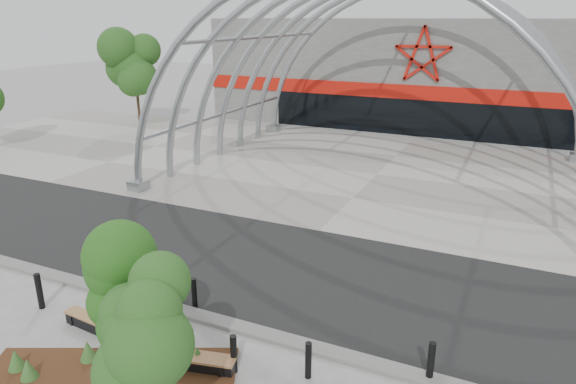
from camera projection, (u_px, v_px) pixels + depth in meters
ground at (229, 320)px, 14.54m from camera, size 140.00×140.00×0.00m
road at (282, 268)px, 17.54m from camera, size 140.00×7.00×0.02m
forecourt at (377, 175)px, 27.84m from camera, size 60.00×17.00×0.04m
kerb at (224, 323)px, 14.31m from camera, size 60.00×0.50×0.12m
arena_building at (439, 70)px, 41.95m from camera, size 34.00×15.24×8.00m
vault_canopy at (377, 175)px, 27.84m from camera, size 20.80×15.80×20.36m
planting_bed at (108, 369)px, 12.29m from camera, size 6.17×4.17×0.63m
street_tree_0 at (132, 301)px, 10.43m from camera, size 1.63×1.63×3.72m
street_tree_1 at (139, 331)px, 9.35m from camera, size 1.60×1.60×3.79m
bench_0 at (92, 323)px, 14.07m from camera, size 1.83×0.56×0.38m
bench_1 at (193, 363)px, 12.40m from camera, size 2.16×0.92×0.44m
bollard_0 at (39, 291)px, 14.98m from camera, size 0.18×0.18×1.12m
bollard_1 at (194, 293)px, 15.00m from camera, size 0.15×0.15×0.97m
bollard_2 at (234, 354)px, 12.27m from camera, size 0.16×0.16×1.01m
bollard_3 at (308, 360)px, 12.09m from camera, size 0.15×0.15×0.96m
bollard_4 at (431, 362)px, 11.97m from camera, size 0.17×0.17×1.04m
bg_tree_0 at (135, 66)px, 38.15m from camera, size 3.00×3.00×6.45m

